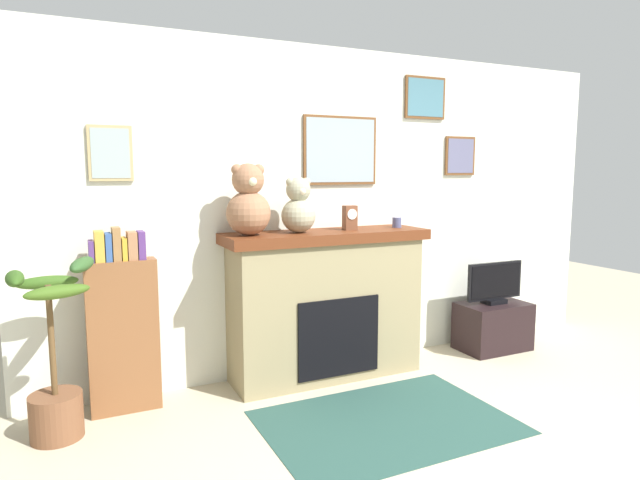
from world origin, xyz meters
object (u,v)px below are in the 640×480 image
(bookshelf, at_px, (123,328))
(candle_jar, at_px, (397,222))
(teddy_bear_cream, at_px, (248,203))
(mantel_clock, at_px, (350,218))
(television, at_px, (495,284))
(teddy_bear_brown, at_px, (298,208))
(fireplace, at_px, (326,304))
(tv_stand, at_px, (493,326))
(potted_plant, at_px, (55,375))

(bookshelf, relative_size, candle_jar, 15.12)
(bookshelf, distance_m, teddy_bear_cream, 1.20)
(mantel_clock, height_order, teddy_bear_cream, teddy_bear_cream)
(television, distance_m, teddy_bear_brown, 2.04)
(fireplace, bearing_deg, tv_stand, -2.54)
(bookshelf, distance_m, mantel_clock, 1.84)
(bookshelf, relative_size, teddy_bear_cream, 2.44)
(potted_plant, height_order, teddy_bear_cream, teddy_bear_cream)
(potted_plant, xyz_separation_m, teddy_bear_cream, (1.30, 0.19, 0.99))
(candle_jar, xyz_separation_m, mantel_clock, (-0.44, -0.00, 0.06))
(teddy_bear_cream, height_order, teddy_bear_brown, teddy_bear_cream)
(television, relative_size, teddy_bear_brown, 1.44)
(bookshelf, bearing_deg, candle_jar, -1.17)
(tv_stand, xyz_separation_m, television, (0.00, -0.00, 0.40))
(fireplace, relative_size, tv_stand, 2.56)
(potted_plant, xyz_separation_m, teddy_bear_brown, (1.69, 0.19, 0.95))
(potted_plant, xyz_separation_m, tv_stand, (3.59, 0.14, -0.19))
(fireplace, height_order, television, fireplace)
(potted_plant, bearing_deg, tv_stand, 2.20)
(teddy_bear_cream, bearing_deg, teddy_bear_brown, 0.02)
(television, bearing_deg, candle_jar, 176.79)
(candle_jar, relative_size, teddy_bear_brown, 0.20)
(television, xyz_separation_m, mantel_clock, (-1.46, 0.06, 0.65))
(teddy_bear_brown, bearing_deg, potted_plant, -173.47)
(fireplace, relative_size, bookshelf, 1.28)
(tv_stand, bearing_deg, mantel_clock, 177.85)
(tv_stand, bearing_deg, fireplace, 177.46)
(fireplace, xyz_separation_m, candle_jar, (0.64, -0.02, 0.62))
(bookshelf, bearing_deg, fireplace, -1.00)
(mantel_clock, bearing_deg, potted_plant, -174.82)
(tv_stand, bearing_deg, candle_jar, 176.87)
(fireplace, relative_size, television, 2.69)
(television, relative_size, teddy_bear_cream, 1.17)
(fireplace, height_order, teddy_bear_brown, teddy_bear_brown)
(teddy_bear_cream, bearing_deg, mantel_clock, -0.03)
(teddy_bear_cream, relative_size, teddy_bear_brown, 1.24)
(teddy_bear_cream, bearing_deg, candle_jar, 0.03)
(potted_plant, bearing_deg, fireplace, 6.27)
(candle_jar, bearing_deg, tv_stand, -3.13)
(potted_plant, distance_m, teddy_bear_brown, 1.94)
(tv_stand, height_order, teddy_bear_brown, teddy_bear_brown)
(television, xyz_separation_m, teddy_bear_brown, (-1.90, 0.06, 0.74))
(potted_plant, distance_m, tv_stand, 3.60)
(tv_stand, relative_size, teddy_bear_brown, 1.52)
(teddy_bear_brown, bearing_deg, mantel_clock, -0.07)
(tv_stand, xyz_separation_m, mantel_clock, (-1.46, 0.05, 1.04))
(tv_stand, height_order, teddy_bear_cream, teddy_bear_cream)
(potted_plant, xyz_separation_m, mantel_clock, (2.13, 0.19, 0.86))
(tv_stand, distance_m, mantel_clock, 1.80)
(candle_jar, bearing_deg, bookshelf, 178.83)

